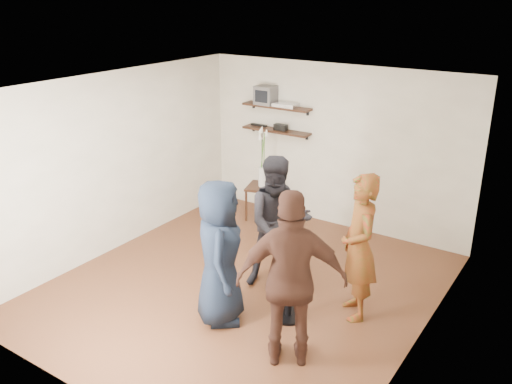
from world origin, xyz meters
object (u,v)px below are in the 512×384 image
Objects in this scene: crt_monitor at (266,95)px; dvd_deck at (286,105)px; radio at (281,127)px; person_plaid at (359,247)px; person_navy at (219,253)px; drinks_table at (289,271)px; person_brown at (292,280)px; side_table at (263,191)px; person_dark at (279,222)px.

crt_monitor is 0.80× the size of dvd_deck.
person_plaid is at bearing -42.35° from radio.
crt_monitor is at bearing -11.87° from person_navy.
person_navy is at bearing -72.01° from dvd_deck.
drinks_table is (2.03, -2.66, -1.41)m from crt_monitor.
person_brown reaches higher than person_plaid.
dvd_deck is 0.42× the size of drinks_table.
radio is 0.23× the size of drinks_table.
person_navy reaches higher than side_table.
person_brown is at bearing -137.14° from person_navy.
side_table is 3.05m from person_plaid.
person_brown reaches higher than drinks_table.
side_table is 0.36× the size of person_navy.
person_plaid is at bearing -43.44° from dvd_deck.
drinks_table is 0.83m from person_navy.
drinks_table is at bearing -52.59° from crt_monitor.
person_dark is 1.01× the size of person_navy.
dvd_deck is at bearing 121.99° from drinks_table.
side_table is at bearing -63.18° from crt_monitor.
person_navy is at bearing -42.86° from person_brown.
person_navy is (-1.27, -0.96, -0.02)m from person_plaid.
radio is 1.10m from side_table.
person_brown reaches higher than radio.
radio is at bearing 80.40° from person_dark.
person_dark is at bearing -51.54° from side_table.
person_navy is (1.10, -3.12, -0.66)m from radio.
person_brown is at bearing -94.51° from person_dark.
person_plaid reaches higher than radio.
person_brown is (2.25, -2.94, 0.45)m from side_table.
drinks_table is at bearing -90.00° from person_navy.
crt_monitor is at bearing -85.26° from person_brown.
side_table is (-0.08, -0.40, -1.02)m from radio.
dvd_deck is (0.37, 0.00, -0.12)m from crt_monitor.
crt_monitor reaches higher than dvd_deck.
person_dark is 1.59m from person_brown.
dvd_deck reaches higher than person_navy.
person_plaid is (0.62, 0.50, 0.27)m from drinks_table.
person_plaid is at bearing -46.05° from person_dark.
radio reaches higher than side_table.
side_table is 2.91m from drinks_table.
person_brown is (2.08, -3.34, -0.95)m from dvd_deck.
person_plaid is 1.19m from person_brown.
person_navy is 0.91× the size of person_brown.
person_dark reaches higher than side_table.
person_navy reaches higher than radio.
dvd_deck is 1.82× the size of radio.
person_plaid is (2.66, -2.16, -1.14)m from crt_monitor.
person_dark is at bearing -60.90° from dvd_deck.
dvd_deck is at bearing 78.55° from person_dark.
person_plaid reaches higher than person_navy.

